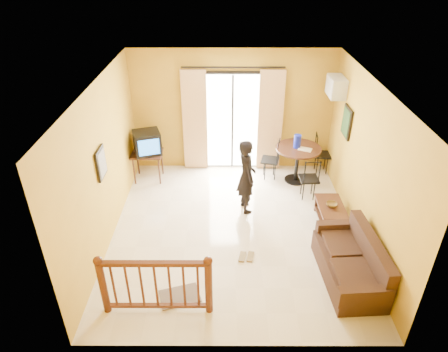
{
  "coord_description": "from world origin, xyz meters",
  "views": [
    {
      "loc": [
        -0.17,
        -5.97,
        4.71
      ],
      "look_at": [
        -0.19,
        0.2,
        1.07
      ],
      "focal_mm": 32.0,
      "sensor_mm": 36.0,
      "label": 1
    }
  ],
  "objects_px": {
    "television": "(147,143)",
    "dining_table": "(298,155)",
    "coffee_table": "(330,211)",
    "sofa": "(352,264)",
    "standing_person": "(246,176)"
  },
  "relations": [
    {
      "from": "television",
      "to": "coffee_table",
      "type": "relative_size",
      "value": 0.8
    },
    {
      "from": "coffee_table",
      "to": "sofa",
      "type": "height_order",
      "value": "sofa"
    },
    {
      "from": "dining_table",
      "to": "coffee_table",
      "type": "bearing_deg",
      "value": -75.13
    },
    {
      "from": "dining_table",
      "to": "coffee_table",
      "type": "xyz_separation_m",
      "value": [
        0.42,
        -1.57,
        -0.4
      ]
    },
    {
      "from": "dining_table",
      "to": "standing_person",
      "type": "bearing_deg",
      "value": -136.56
    },
    {
      "from": "sofa",
      "to": "television",
      "type": "bearing_deg",
      "value": 136.32
    },
    {
      "from": "television",
      "to": "coffee_table",
      "type": "xyz_separation_m",
      "value": [
        3.72,
        -1.63,
        -0.66
      ]
    },
    {
      "from": "coffee_table",
      "to": "standing_person",
      "type": "xyz_separation_m",
      "value": [
        -1.6,
        0.44,
        0.51
      ]
    },
    {
      "from": "dining_table",
      "to": "coffee_table",
      "type": "distance_m",
      "value": 1.67
    },
    {
      "from": "television",
      "to": "coffee_table",
      "type": "height_order",
      "value": "television"
    },
    {
      "from": "sofa",
      "to": "standing_person",
      "type": "relative_size",
      "value": 1.12
    },
    {
      "from": "dining_table",
      "to": "standing_person",
      "type": "distance_m",
      "value": 1.64
    },
    {
      "from": "sofa",
      "to": "standing_person",
      "type": "xyz_separation_m",
      "value": [
        -1.6,
        1.94,
        0.47
      ]
    },
    {
      "from": "television",
      "to": "coffee_table",
      "type": "distance_m",
      "value": 4.11
    },
    {
      "from": "television",
      "to": "dining_table",
      "type": "xyz_separation_m",
      "value": [
        3.3,
        -0.06,
        -0.26
      ]
    }
  ]
}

